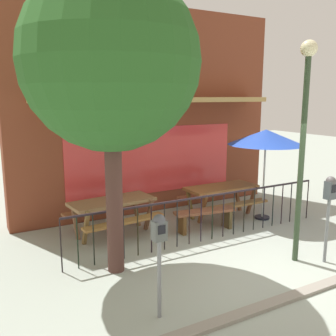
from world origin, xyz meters
TOP-DOWN VIEW (x-y plane):
  - ground at (0.00, 0.00)m, footprint 40.00×40.00m
  - pub_storefront at (0.00, 4.22)m, footprint 7.10×1.27m
  - patio_fence_front at (-0.00, 1.62)m, footprint 5.99×0.04m
  - picnic_table_left at (-1.58, 2.89)m, footprint 1.94×1.55m
  - picnic_table_right at (1.22, 2.76)m, footprint 1.80×1.36m
  - patio_umbrella at (2.02, 2.14)m, footprint 1.78×1.78m
  - patio_bench at (0.30, 2.11)m, footprint 1.43×0.52m
  - parking_meter_near at (-2.15, -0.36)m, footprint 0.18×0.17m
  - parking_meter_far at (1.28, -0.28)m, footprint 0.18×0.17m
  - street_tree at (-2.15, 1.25)m, footprint 2.84×2.84m
  - street_lamp at (0.87, 0.04)m, footprint 0.28×0.28m
  - curb_edge at (0.00, -0.89)m, footprint 9.94×0.20m

SIDE VIEW (x-z plane):
  - ground at x=0.00m, z-range 0.00..0.00m
  - curb_edge at x=0.00m, z-range -0.06..0.06m
  - patio_bench at x=0.30m, z-range 0.11..0.59m
  - picnic_table_left at x=-1.58m, z-range 0.21..1.01m
  - picnic_table_right at x=1.22m, z-range 0.21..1.01m
  - patio_fence_front at x=0.00m, z-range 0.18..1.14m
  - parking_meter_near at x=-2.15m, z-range 0.40..1.86m
  - parking_meter_far at x=1.28m, z-range 0.43..2.02m
  - patio_umbrella at x=2.02m, z-range 0.90..3.08m
  - street_lamp at x=0.87m, z-range 0.60..4.47m
  - pub_storefront at x=0.00m, z-range -0.01..5.12m
  - street_tree at x=-2.15m, z-range 1.02..5.93m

